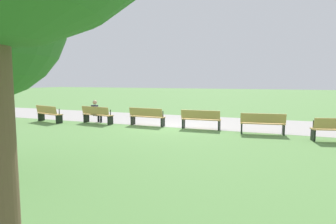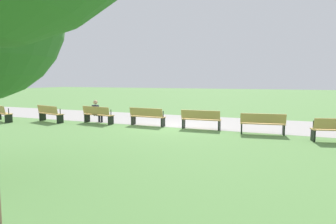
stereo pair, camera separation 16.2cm
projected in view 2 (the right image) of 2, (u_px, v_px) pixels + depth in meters
name	position (u px, v px, depth m)	size (l,w,h in m)	color
ground_plane	(174.00, 127.00, 14.20)	(120.00, 120.00, 0.00)	#5B8C47
path_paving	(188.00, 121.00, 16.25)	(33.84, 4.70, 0.01)	#A39E99
bench_0	(1.00, 113.00, 16.10)	(1.85, 1.07, 0.89)	tan
bench_1	(50.00, 113.00, 15.86)	(1.86, 0.91, 0.89)	tan
bench_2	(98.00, 114.00, 15.35)	(1.85, 0.74, 0.89)	tan
bench_3	(147.00, 116.00, 14.57)	(1.82, 0.56, 0.89)	tan
bench_4	(201.00, 119.00, 13.54)	(1.82, 0.56, 0.89)	tan
bench_5	(263.00, 123.00, 12.25)	(1.85, 0.74, 0.89)	tan
person_seated	(97.00, 111.00, 15.56)	(0.38, 0.56, 1.20)	#2D3347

